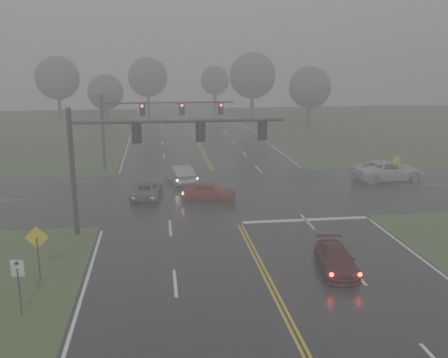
{
  "coord_description": "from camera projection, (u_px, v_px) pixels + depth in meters",
  "views": [
    {
      "loc": [
        -5.12,
        -16.18,
        10.57
      ],
      "look_at": [
        -0.78,
        16.0,
        2.62
      ],
      "focal_mm": 40.0,
      "sensor_mm": 36.0,
      "label": 1
    }
  ],
  "objects": [
    {
      "name": "signal_gantry_near",
      "position": [
        138.0,
        145.0,
        29.92
      ],
      "size": [
        12.98,
        0.34,
        7.74
      ],
      "color": "black",
      "rests_on": "ground"
    },
    {
      "name": "stop_bar",
      "position": [
        306.0,
        220.0,
        33.2
      ],
      "size": [
        8.5,
        0.5,
        0.01
      ],
      "primitive_type": "cube",
      "color": "silver",
      "rests_on": "ground"
    },
    {
      "name": "cross_street",
      "position": [
        224.0,
        193.0,
        39.93
      ],
      "size": [
        120.0,
        14.0,
        0.02
      ],
      "primitive_type": "cube",
      "color": "black",
      "rests_on": "ground"
    },
    {
      "name": "tree_nw_a",
      "position": [
        105.0,
        92.0,
        76.94
      ],
      "size": [
        5.44,
        5.44,
        7.99
      ],
      "color": "#312920",
      "rests_on": "ground"
    },
    {
      "name": "sign_arrow_white",
      "position": [
        18.0,
        277.0,
        20.66
      ],
      "size": [
        0.55,
        0.11,
        2.45
      ],
      "rotation": [
        0.0,
        0.0,
        -0.11
      ],
      "color": "black",
      "rests_on": "ground"
    },
    {
      "name": "sign_diamond_west",
      "position": [
        37.0,
        244.0,
        23.95
      ],
      "size": [
        1.14,
        0.14,
        2.74
      ],
      "rotation": [
        0.0,
        0.0,
        -0.09
      ],
      "color": "black",
      "rests_on": "ground"
    },
    {
      "name": "main_road",
      "position": [
        227.0,
        200.0,
        38.0
      ],
      "size": [
        18.0,
        160.0,
        0.02
      ],
      "primitive_type": "cube",
      "color": "black",
      "rests_on": "ground"
    },
    {
      "name": "tree_n_mid",
      "position": [
        148.0,
        77.0,
        91.37
      ],
      "size": [
        7.22,
        7.22,
        10.6
      ],
      "color": "#312920",
      "rests_on": "ground"
    },
    {
      "name": "tree_e_near",
      "position": [
        310.0,
        88.0,
        75.12
      ],
      "size": [
        6.3,
        6.3,
        9.25
      ],
      "color": "#312920",
      "rests_on": "ground"
    },
    {
      "name": "sign_diamond_east",
      "position": [
        397.0,
        163.0,
        43.09
      ],
      "size": [
        0.99,
        0.22,
        2.4
      ],
      "rotation": [
        0.0,
        0.0,
        0.19
      ],
      "color": "black",
      "rests_on": "ground"
    },
    {
      "name": "tree_n_far",
      "position": [
        215.0,
        80.0,
        104.08
      ],
      "size": [
        6.02,
        6.02,
        8.84
      ],
      "color": "#312920",
      "rests_on": "ground"
    },
    {
      "name": "sedan_red",
      "position": [
        209.0,
        201.0,
        37.76
      ],
      "size": [
        4.29,
        2.59,
        1.37
      ],
      "primitive_type": "imported",
      "rotation": [
        0.0,
        0.0,
        1.31
      ],
      "color": "maroon",
      "rests_on": "ground"
    },
    {
      "name": "car_grey",
      "position": [
        148.0,
        197.0,
        38.57
      ],
      "size": [
        2.67,
        4.73,
        1.25
      ],
      "primitive_type": "imported",
      "rotation": [
        0.0,
        0.0,
        3.0
      ],
      "color": "#575A5E",
      "rests_on": "ground"
    },
    {
      "name": "pickup_white",
      "position": [
        388.0,
        180.0,
        43.98
      ],
      "size": [
        6.47,
        3.41,
        1.74
      ],
      "primitive_type": "imported",
      "rotation": [
        0.0,
        0.0,
        1.66
      ],
      "color": "silver",
      "rests_on": "ground"
    },
    {
      "name": "signal_gantry_far",
      "position": [
        144.0,
        117.0,
        47.26
      ],
      "size": [
        12.64,
        0.37,
        7.22
      ],
      "color": "black",
      "rests_on": "ground"
    },
    {
      "name": "sedan_silver",
      "position": [
        180.0,
        182.0,
        43.19
      ],
      "size": [
        2.7,
        4.94,
        1.55
      ],
      "primitive_type": "imported",
      "rotation": [
        0.0,
        0.0,
        3.38
      ],
      "color": "#9FA2A6",
      "rests_on": "ground"
    },
    {
      "name": "tree_ne_a",
      "position": [
        252.0,
        76.0,
        84.14
      ],
      "size": [
        7.77,
        7.77,
        11.42
      ],
      "color": "#312920",
      "rests_on": "ground"
    },
    {
      "name": "tree_nw_b",
      "position": [
        57.0,
        78.0,
        84.37
      ],
      "size": [
        7.36,
        7.36,
        10.81
      ],
      "color": "#312920",
      "rests_on": "ground"
    },
    {
      "name": "sedan_maroon",
      "position": [
        335.0,
        271.0,
        25.34
      ],
      "size": [
        2.24,
        4.41,
        1.23
      ],
      "primitive_type": "imported",
      "rotation": [
        0.0,
        0.0,
        -0.13
      ],
      "color": "#3F0B0D",
      "rests_on": "ground"
    },
    {
      "name": "ground",
      "position": [
        301.0,
        346.0,
        18.75
      ],
      "size": [
        180.0,
        180.0,
        0.0
      ],
      "primitive_type": "plane",
      "color": "#314B20",
      "rests_on": "ground"
    }
  ]
}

